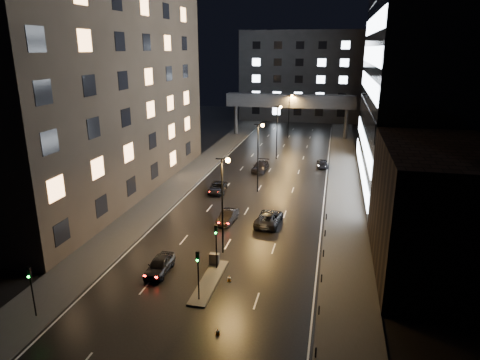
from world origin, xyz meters
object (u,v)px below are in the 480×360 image
(car_away_c, at_px, (218,188))
(utility_cabinet, at_px, (214,259))
(car_away_b, at_px, (228,216))
(car_away_d, at_px, (261,166))
(car_toward_b, at_px, (322,163))
(car_away_a, at_px, (160,265))
(car_toward_a, at_px, (269,218))

(car_away_c, bearing_deg, utility_cabinet, -80.95)
(car_away_b, bearing_deg, car_away_d, 95.86)
(car_away_d, relative_size, car_toward_b, 1.21)
(car_away_d, bearing_deg, car_toward_b, 29.11)
(car_away_d, xyz_separation_m, car_toward_b, (10.30, 5.12, -0.14))
(car_toward_b, height_order, utility_cabinet, car_toward_b)
(car_away_a, height_order, car_away_d, car_away_d)
(car_away_a, distance_m, car_away_b, 13.62)
(car_away_c, distance_m, car_toward_a, 13.71)
(car_away_d, relative_size, car_toward_a, 0.96)
(car_toward_a, distance_m, car_toward_b, 28.33)
(car_away_d, bearing_deg, car_away_c, -105.84)
(car_away_b, bearing_deg, car_toward_a, 10.70)
(car_away_c, bearing_deg, car_toward_a, -53.53)
(car_away_d, distance_m, utility_cabinet, 34.00)
(car_away_c, distance_m, car_away_d, 13.21)
(car_toward_b, bearing_deg, utility_cabinet, 72.16)
(utility_cabinet, bearing_deg, car_toward_a, 70.29)
(car_away_c, height_order, car_toward_b, car_away_c)
(car_away_b, bearing_deg, utility_cabinet, -76.78)
(car_away_a, height_order, car_toward_b, car_away_a)
(car_toward_a, bearing_deg, car_away_a, 62.45)
(car_away_a, distance_m, car_toward_a, 15.95)
(car_toward_b, xyz_separation_m, utility_cabinet, (-8.90, -39.09, 0.05))
(car_away_d, bearing_deg, car_away_a, -92.43)
(car_away_c, distance_m, utility_cabinet, 22.16)
(car_away_d, distance_m, car_toward_a, 23.25)
(car_away_a, bearing_deg, car_away_b, 74.99)
(car_toward_a, bearing_deg, car_toward_b, -97.21)
(car_away_d, xyz_separation_m, utility_cabinet, (1.40, -33.97, -0.09))
(car_away_c, relative_size, car_toward_a, 0.89)
(car_away_c, height_order, car_away_d, car_away_d)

